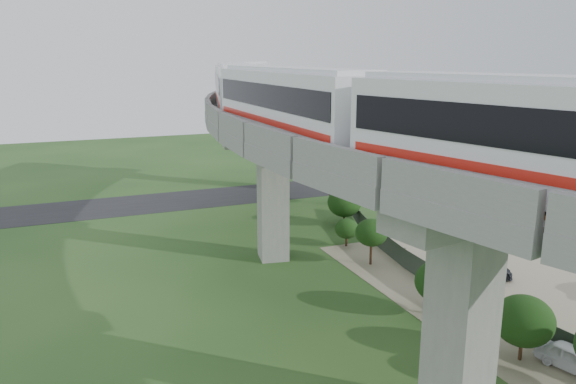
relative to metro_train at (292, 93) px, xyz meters
name	(u,v)px	position (x,y,z in m)	size (l,w,h in m)	color
ground	(323,318)	(-0.68, -6.33, -12.31)	(160.00, 160.00, 0.00)	#23481C
dirt_lot	(537,293)	(13.32, -8.33, -12.29)	(18.00, 26.00, 0.04)	gray
asphalt_road	(199,199)	(-0.68, 23.67, -12.29)	(60.00, 8.00, 0.03)	#232326
viaduct	(387,158)	(3.16, -6.33, -3.26)	(19.58, 73.98, 11.40)	#99968E
metro_train	(292,93)	(0.00, 0.00, 0.00)	(13.66, 60.97, 3.64)	silver
fence	(462,281)	(9.07, -6.33, -11.56)	(3.87, 38.73, 1.50)	#2D382D
tree_0	(330,184)	(11.05, 16.49, -10.20)	(1.84, 1.84, 2.90)	#382314
tree_1	(344,202)	(8.92, 9.35, -10.20)	(2.99, 2.99, 3.38)	#382314
tree_2	(347,229)	(6.44, 4.25, -10.83)	(1.86, 1.86, 2.27)	#382314
tree_3	(372,233)	(6.18, 0.07, -9.90)	(2.32, 2.32, 3.40)	#382314
tree_4	(440,282)	(5.66, -8.48, -10.23)	(2.89, 2.89, 3.31)	#382314
tree_5	(524,321)	(6.33, -14.09, -10.19)	(2.92, 2.92, 3.36)	#382314
car_white	(574,358)	(7.98, -15.74, -11.67)	(1.41, 3.50, 1.19)	white
car_dark	(479,270)	(11.48, -5.05, -11.62)	(1.81, 4.45, 1.29)	black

